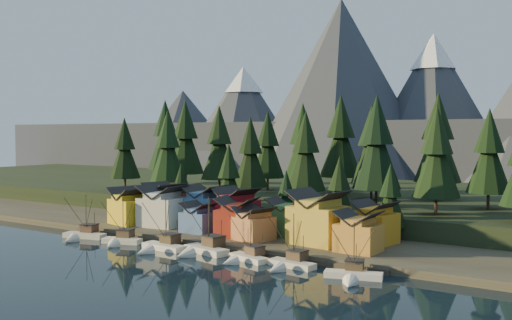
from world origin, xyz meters
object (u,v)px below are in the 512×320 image
Objects in this scene: boat_0 at (81,230)px; house_back_0 at (164,201)px; boat_1 at (120,234)px; house_front_0 at (130,205)px; house_front_1 at (162,205)px; boat_3 at (202,242)px; boat_5 at (288,257)px; house_back_1 at (204,204)px; boat_2 at (160,240)px; boat_4 at (245,251)px; boat_6 at (353,269)px.

house_back_0 is at bearing 65.77° from boat_0.
house_front_0 reaches higher than boat_1.
house_front_1 is at bearing -37.13° from house_back_0.
house_back_0 is (-29.53, 21.34, 4.18)m from boat_3.
boat_5 is 1.00× the size of house_front_0.
house_back_0 is (-50.11, 22.11, 4.62)m from boat_5.
house_front_1 is (9.50, 17.00, 4.73)m from boat_0.
house_front_0 is at bearing -157.75° from house_back_1.
boat_5 is at bearing -35.05° from house_back_1.
boat_3 reaches higher than house_back_0.
boat_2 is 31.12m from house_back_0.
boat_4 is 38.85m from house_front_1.
boat_1 is 1.02× the size of house_front_0.
boat_5 reaches higher than boat_4.
house_front_1 is at bearing -143.87° from house_back_1.
house_back_1 is (5.29, 23.20, 4.57)m from boat_1.
house_front_1 is (-2.58, 16.59, 4.65)m from boat_1.
house_front_0 is 1.00× the size of house_back_0.
boat_4 is (32.63, 0.87, -0.16)m from boat_1.
house_back_0 is (-7.90, 23.01, 4.53)m from boat_1.
house_back_0 reaches higher than house_front_0.
house_front_1 is (-57.78, 16.89, 4.93)m from boat_6.
house_back_0 is at bearing 143.20° from boat_6.
house_front_0 is 19.01m from house_back_1.
house_front_1 is at bearing 172.22° from boat_4.
boat_2 is at bearing -77.72° from house_back_1.
boat_0 is 24.23m from house_back_0.
boat_3 is 36.09m from house_front_0.
house_back_0 is at bearing 167.65° from boat_4.
house_back_1 is (17.36, 23.61, 4.64)m from boat_0.
boat_2 reaches higher than boat_0.
boat_5 is at bearing -10.65° from house_back_0.
boat_6 is at bearing 0.42° from house_front_0.
boat_6 is (67.28, 0.11, -0.20)m from boat_0.
boat_3 is 33.65m from boat_6.
boat_2 reaches higher than boat_6.
boat_6 is (43.07, 0.07, -0.33)m from boat_2.
boat_4 is 1.05× the size of house_back_1.
boat_3 is at bearing -56.72° from house_back_1.
boat_2 reaches higher than boat_1.
boat_2 is 1.13× the size of boat_4.
house_back_1 is at bearing 110.17° from boat_2.
boat_5 is (9.57, 0.02, 0.07)m from boat_4.
boat_5 is at bearing -12.74° from boat_0.
boat_6 is at bearing -17.66° from boat_1.
boat_4 is 0.98× the size of house_front_1.
boat_2 is 20.53m from boat_4.
house_front_0 is (-44.40, 13.94, 4.29)m from boat_4.
house_front_0 is at bearing 178.85° from boat_4.
boat_3 reaches higher than boat_2.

